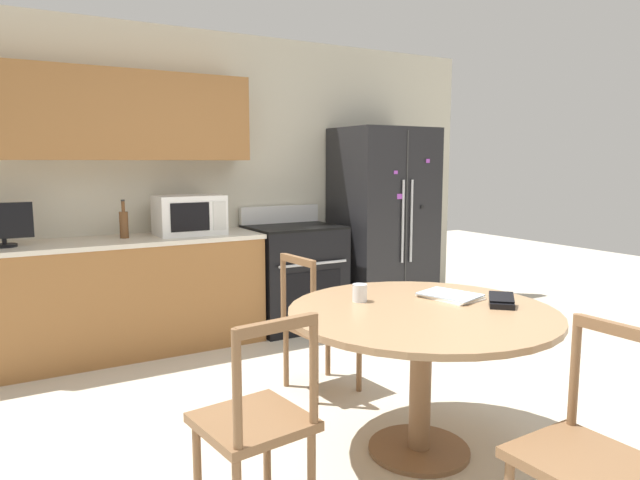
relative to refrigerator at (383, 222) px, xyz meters
The scene contains 15 objects.
ground_plane 2.79m from the refrigerator, 122.49° to the right, with size 14.00×14.00×0.00m, color beige.
back_wall 1.84m from the refrigerator, 167.94° to the left, with size 5.20×0.44×2.60m.
kitchen_counter 2.53m from the refrigerator, behind, with size 2.27×0.64×0.90m.
refrigerator is the anchor object (origin of this frame).
oven_range 1.05m from the refrigerator, behind, with size 0.79×0.68×1.08m.
microwave 1.90m from the refrigerator, behind, with size 0.53×0.36×0.32m.
countertop_tv 3.22m from the refrigerator, behind, with size 0.38×0.16×0.31m.
counter_bottle 2.41m from the refrigerator, behind, with size 0.07×0.07×0.30m.
dining_table 2.74m from the refrigerator, 122.20° to the right, with size 1.35×1.35×0.76m.
dining_chair_left 3.46m from the refrigerator, 134.82° to the right, with size 0.47×0.47×0.90m.
dining_chair_near 3.63m from the refrigerator, 114.55° to the right, with size 0.44×0.44×0.90m.
dining_chair_far 2.07m from the refrigerator, 138.05° to the right, with size 0.46×0.46×0.90m.
candle_glass 2.60m from the refrigerator, 129.00° to the right, with size 0.08×0.08×0.09m.
wallet 2.71m from the refrigerator, 113.52° to the right, with size 0.17×0.17×0.07m.
mail_stack 2.49m from the refrigerator, 117.95° to the right, with size 0.30×0.35×0.02m.
Camera 1 is at (-1.87, -2.23, 1.49)m, focal length 32.00 mm.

